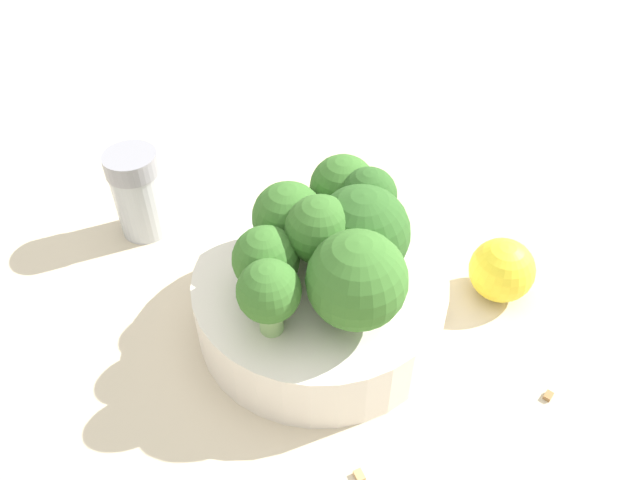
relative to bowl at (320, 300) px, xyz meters
The scene contains 15 objects.
ground_plane 0.02m from the bowl, ahead, with size 3.00×3.00×0.00m, color beige.
bowl is the anchor object (origin of this frame).
broccoli_floret_0 0.06m from the bowl, 40.37° to the left, with size 0.04×0.04×0.06m.
broccoli_floret_1 0.06m from the bowl, 102.69° to the right, with size 0.06×0.06×0.06m.
broccoli_floret_2 0.07m from the bowl, 72.18° to the right, with size 0.04×0.04×0.06m.
broccoli_floret_3 0.06m from the bowl, 81.05° to the left, with size 0.04×0.04×0.05m.
broccoli_floret_4 0.07m from the bowl, behind, with size 0.06×0.06×0.06m.
broccoli_floret_5 0.07m from the bowl, 116.32° to the left, with size 0.04×0.04×0.05m.
broccoli_floret_6 0.06m from the bowl, ahead, with size 0.05×0.05×0.05m.
broccoli_floret_7 0.07m from the bowl, 46.37° to the right, with size 0.04×0.04×0.05m.
pepper_shaker 0.16m from the bowl, 25.49° to the left, with size 0.04×0.04×0.07m.
lemon_wedge 0.13m from the bowl, 107.77° to the right, with size 0.04×0.04×0.04m, color yellow.
almond_crumb_0 0.16m from the bowl, 31.50° to the right, with size 0.01×0.00×0.01m, color #AD7F4C.
almond_crumb_1 0.11m from the bowl, 161.18° to the left, with size 0.01×0.00×0.01m, color tan.
almond_crumb_2 0.15m from the bowl, 143.02° to the right, with size 0.01×0.00×0.01m, color olive.
Camera 1 is at (-0.23, 0.13, 0.32)m, focal length 35.00 mm.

